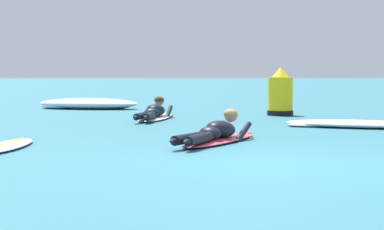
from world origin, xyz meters
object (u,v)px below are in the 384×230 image
at_px(drifting_surfboard, 7,146).
at_px(surfer_far, 154,114).
at_px(channel_marker_buoy, 280,96).
at_px(surfer_near, 217,134).

bearing_deg(drifting_surfboard, surfer_far, 70.05).
relative_size(drifting_surfboard, channel_marker_buoy, 1.68).
distance_m(surfer_near, channel_marker_buoy, 6.47).
xyz_separation_m(drifting_surfboard, channel_marker_buoy, (4.94, 6.75, 0.43)).
relative_size(surfer_near, surfer_far, 0.95).
bearing_deg(surfer_near, surfer_far, 102.17).
xyz_separation_m(surfer_near, surfer_far, (-1.04, 4.84, -0.00)).
height_order(surfer_far, channel_marker_buoy, channel_marker_buoy).
bearing_deg(drifting_surfboard, channel_marker_buoy, 53.76).
relative_size(surfer_far, drifting_surfboard, 1.35).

